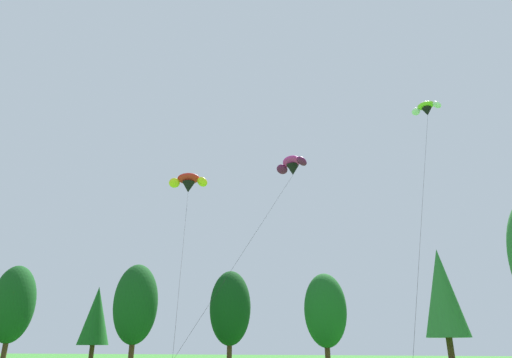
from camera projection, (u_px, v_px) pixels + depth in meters
The scene contains 9 objects.
treeline_tree_a at pixel (13, 304), 52.46m from camera, with size 4.87×4.87×11.39m.
treeline_tree_b at pixel (96, 316), 52.11m from camera, with size 3.56×3.56×8.89m.
treeline_tree_c at pixel (136, 304), 47.94m from camera, with size 4.70×4.70×10.73m.
treeline_tree_d at pixel (230, 308), 49.74m from camera, with size 4.59×4.59×10.32m.
treeline_tree_e at pixel (325, 310), 45.59m from camera, with size 4.34×4.34×9.41m.
treeline_tree_f at pixel (442, 292), 43.75m from camera, with size 4.13×4.13×11.50m.
parafoil_kite_high_magenta at pixel (292, 166), 36.52m from camera, with size 5.19×14.52×15.44m.
parafoil_kite_mid_lime_white at pixel (426, 108), 37.95m from camera, with size 5.83×16.38×20.30m.
parafoil_kite_far_red_yellow at pixel (188, 183), 34.94m from camera, with size 5.80×10.86×13.54m.
Camera 1 is at (5.01, 3.45, 2.32)m, focal length 31.11 mm.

